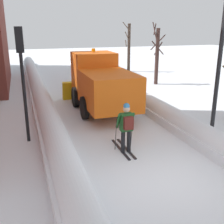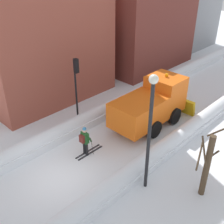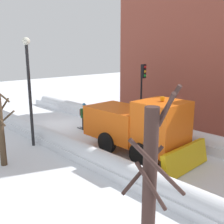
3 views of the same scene
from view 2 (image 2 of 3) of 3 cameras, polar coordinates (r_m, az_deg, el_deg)
name	(u,v)px [view 2 (image 2 of 3)]	position (r m, az deg, el deg)	size (l,w,h in m)	color
ground_plane	(171,108)	(20.94, 11.87, 0.88)	(80.00, 80.00, 0.00)	white
snowbank_left	(142,92)	(22.10, 6.21, 4.10)	(1.10, 36.00, 0.93)	white
snowbank_right	(205,117)	(19.74, 18.40, -1.03)	(1.10, 36.00, 0.90)	white
building_brick_near	(33,0)	(21.40, -15.76, 21.11)	(6.74, 9.54, 14.09)	brown
building_brick_mid	(132,19)	(28.81, 4.19, 18.28)	(8.69, 9.53, 8.38)	brown
plow_truck	(152,104)	(18.09, 8.13, 1.71)	(3.20, 5.98, 3.12)	orange
skier	(85,140)	(15.40, -5.53, -5.66)	(0.62, 1.80, 1.81)	black
traffic_light_pole	(77,78)	(17.88, -7.24, 6.83)	(0.28, 0.42, 4.27)	black
street_lamp	(150,122)	(11.97, 7.78, -2.13)	(0.40, 0.40, 5.81)	black
bare_tree_near	(207,165)	(13.26, 18.76, -10.12)	(1.03, 1.12, 3.81)	#463525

